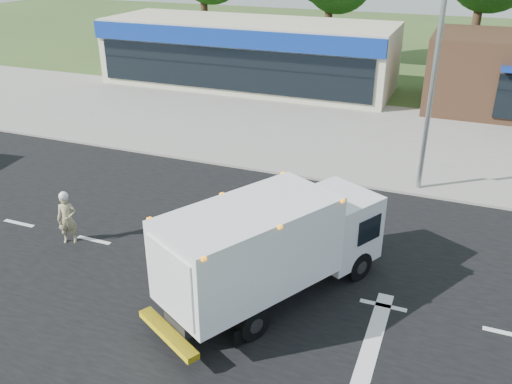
% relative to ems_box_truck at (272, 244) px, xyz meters
% --- Properties ---
extents(ground, '(120.00, 120.00, 0.00)m').
position_rel_ems_box_truck_xyz_m(ground, '(-0.19, 0.77, -1.67)').
color(ground, '#385123').
rests_on(ground, ground).
extents(road_asphalt, '(60.00, 14.00, 0.02)m').
position_rel_ems_box_truck_xyz_m(road_asphalt, '(-0.19, 0.77, -1.67)').
color(road_asphalt, black).
rests_on(road_asphalt, ground).
extents(sidewalk, '(60.00, 2.40, 0.12)m').
position_rel_ems_box_truck_xyz_m(sidewalk, '(-0.19, 8.97, -1.61)').
color(sidewalk, gray).
rests_on(sidewalk, ground).
extents(parking_apron, '(60.00, 9.00, 0.02)m').
position_rel_ems_box_truck_xyz_m(parking_apron, '(-0.19, 14.77, -1.66)').
color(parking_apron, gray).
rests_on(parking_apron, ground).
extents(lane_markings, '(55.20, 7.00, 0.01)m').
position_rel_ems_box_truck_xyz_m(lane_markings, '(1.16, -0.58, -1.65)').
color(lane_markings, silver).
rests_on(lane_markings, road_asphalt).
extents(ems_box_truck, '(4.91, 6.71, 2.90)m').
position_rel_ems_box_truck_xyz_m(ems_box_truck, '(0.00, 0.00, 0.00)').
color(ems_box_truck, black).
rests_on(ems_box_truck, ground).
extents(emergency_worker, '(0.70, 0.62, 1.73)m').
position_rel_ems_box_truck_xyz_m(emergency_worker, '(-6.82, 0.45, -0.82)').
color(emergency_worker, tan).
rests_on(emergency_worker, ground).
extents(retail_strip_mall, '(18.00, 6.20, 4.00)m').
position_rel_ems_box_truck_xyz_m(retail_strip_mall, '(-9.19, 20.70, 0.34)').
color(retail_strip_mall, '#BDB59D').
rests_on(retail_strip_mall, ground).
extents(traffic_signal_pole, '(3.51, 0.25, 8.00)m').
position_rel_ems_box_truck_xyz_m(traffic_signal_pole, '(2.16, 8.37, 3.25)').
color(traffic_signal_pole, gray).
rests_on(traffic_signal_pole, ground).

